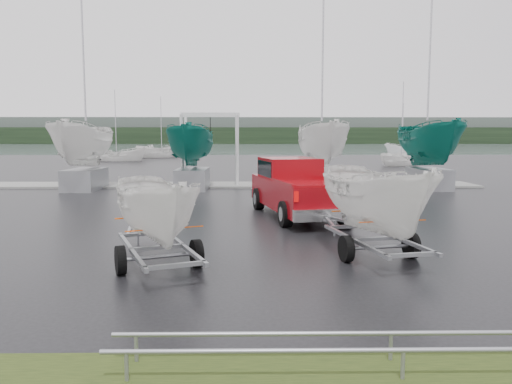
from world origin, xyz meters
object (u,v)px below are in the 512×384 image
trailer_parked (156,155)px  boat_hoist (210,139)px  pickup_truck (295,186)px  trailer_hitched (378,141)px

trailer_parked → boat_hoist: trailer_parked is taller
pickup_truck → trailer_parked: size_ratio=1.43×
trailer_hitched → boat_hoist: (-5.10, 16.96, -0.04)m
trailer_parked → trailer_hitched: bearing=-11.8°
pickup_truck → boat_hoist: 11.33m
trailer_hitched → boat_hoist: bearing=95.4°
pickup_truck → trailer_parked: bearing=-127.7°
pickup_truck → trailer_parked: 8.21m
boat_hoist → trailer_hitched: bearing=-73.3°
pickup_truck → trailer_hitched: trailer_hitched is taller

